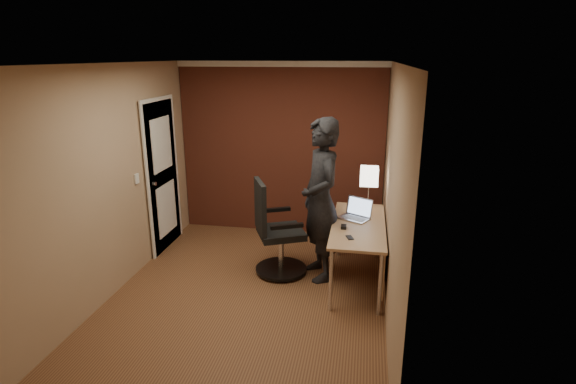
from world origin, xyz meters
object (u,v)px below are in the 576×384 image
object	(u,v)px
desk	(365,235)
laptop	(357,213)
person	(321,200)
mouse	(344,227)
office_chair	(275,234)
phone	(350,238)
desk_lamp	(369,177)

from	to	relation	value
desk	laptop	world-z (taller)	laptop
person	mouse	bearing A→B (deg)	25.79
laptop	mouse	distance (m)	0.39
office_chair	phone	bearing A→B (deg)	-28.03
desk_lamp	phone	distance (m)	1.08
desk_lamp	laptop	distance (m)	0.51
laptop	phone	bearing A→B (deg)	-94.65
desk_lamp	mouse	distance (m)	0.86
desk_lamp	laptop	size ratio (longest dim) A/B	1.29
laptop	mouse	bearing A→B (deg)	-109.94
laptop	person	bearing A→B (deg)	-163.76
office_chair	person	world-z (taller)	person
desk	office_chair	xyz separation A→B (m)	(-1.06, 0.04, -0.09)
desk	phone	world-z (taller)	phone
desk_lamp	person	distance (m)	0.74
desk_lamp	mouse	bearing A→B (deg)	-109.87
mouse	phone	size ratio (longest dim) A/B	0.87
desk	mouse	size ratio (longest dim) A/B	15.00
phone	person	world-z (taller)	person
desk	mouse	world-z (taller)	mouse
laptop	office_chair	world-z (taller)	office_chair
desk	mouse	xyz separation A→B (m)	(-0.24, -0.17, 0.14)
laptop	phone	xyz separation A→B (m)	(-0.05, -0.63, -0.06)
mouse	person	size ratio (longest dim) A/B	0.05
desk	laptop	xyz separation A→B (m)	(-0.10, 0.20, 0.19)
mouse	desk_lamp	bearing A→B (deg)	69.10
desk_lamp	laptop	xyz separation A→B (m)	(-0.13, -0.35, -0.35)
mouse	office_chair	world-z (taller)	office_chair
desk_lamp	phone	world-z (taller)	desk_lamp
desk_lamp	office_chair	bearing A→B (deg)	-155.12
mouse	office_chair	size ratio (longest dim) A/B	0.09
laptop	desk	bearing A→B (deg)	-62.14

